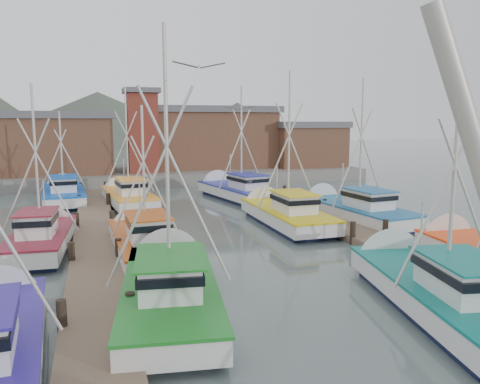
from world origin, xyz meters
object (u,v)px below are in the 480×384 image
object	(u,v)px
boat_4	(170,286)
boat_12	(127,196)
lookout_tower	(142,130)
boat_8	(144,241)

from	to	relation	value
boat_4	boat_12	bearing A→B (deg)	98.15
lookout_tower	boat_4	size ratio (longest dim) A/B	0.82
lookout_tower	boat_4	distance (m)	33.76
lookout_tower	boat_12	bearing A→B (deg)	-101.50
boat_8	boat_12	bearing A→B (deg)	86.95
lookout_tower	boat_4	bearing A→B (deg)	-94.32
lookout_tower	boat_4	world-z (taller)	lookout_tower
lookout_tower	boat_12	world-z (taller)	lookout_tower
boat_4	boat_12	size ratio (longest dim) A/B	1.06
lookout_tower	boat_8	size ratio (longest dim) A/B	0.95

